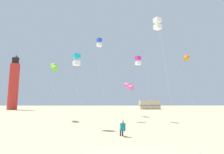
# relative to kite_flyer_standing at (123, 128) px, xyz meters

# --- Properties ---
(kite_flyer_standing) EXTENTS (0.41, 0.55, 1.16)m
(kite_flyer_standing) POSITION_rel_kite_flyer_standing_xyz_m (0.00, 0.00, 0.00)
(kite_flyer_standing) COLOR #147F84
(kite_flyer_standing) RESTS_ON ground
(kite_box_white) EXTENTS (1.60, 1.60, 10.71)m
(kite_box_white) POSITION_rel_kite_flyer_standing_xyz_m (3.83, 3.52, 9.50)
(kite_box_white) COLOR silver
(kite_box_white) RESTS_ON ground
(kite_box_blue) EXTENTS (1.85, 1.65, 11.34)m
(kite_box_blue) POSITION_rel_kite_flyer_standing_xyz_m (-2.31, 11.16, 10.13)
(kite_box_blue) COLOR silver
(kite_box_blue) RESTS_ON ground
(kite_box_magenta) EXTENTS (2.03, 2.34, 8.49)m
(kite_box_magenta) POSITION_rel_kite_flyer_standing_xyz_m (2.98, 10.14, 7.29)
(kite_box_magenta) COLOR silver
(kite_box_magenta) RESTS_ON ground
(kite_tube_rainbow) EXTENTS (2.24, 2.71, 5.84)m
(kite_tube_rainbow) POSITION_rel_kite_flyer_standing_xyz_m (2.55, 17.37, 4.53)
(kite_tube_rainbow) COLOR silver
(kite_tube_rainbow) RESTS_ON ground
(kite_tube_orange) EXTENTS (3.33, 3.55, 10.79)m
(kite_tube_orange) POSITION_rel_kite_flyer_standing_xyz_m (12.77, 17.03, 9.48)
(kite_tube_orange) COLOR silver
(kite_tube_orange) RESTS_ON ground
(kite_tube_lime) EXTENTS (2.47, 2.88, 7.95)m
(kite_tube_lime) POSITION_rel_kite_flyer_standing_xyz_m (-8.61, 11.40, 6.63)
(kite_tube_lime) COLOR silver
(kite_tube_lime) RESTS_ON ground
(kite_box_cyan) EXTENTS (2.33, 1.94, 7.18)m
(kite_box_cyan) POSITION_rel_kite_flyer_standing_xyz_m (-4.18, 4.19, 5.98)
(kite_box_cyan) COLOR silver
(kite_box_cyan) RESTS_ON ground
(lighthouse_distant) EXTENTS (2.80, 2.80, 16.80)m
(lighthouse_distant) POSITION_rel_kite_flyer_standing_xyz_m (-29.72, 41.16, 7.22)
(lighthouse_distant) COLOR red
(lighthouse_distant) RESTS_ON ground
(rv_van_tan) EXTENTS (6.53, 2.60, 2.80)m
(rv_van_tan) POSITION_rel_kite_flyer_standing_xyz_m (12.18, 43.68, 0.78)
(rv_van_tan) COLOR #C6B28C
(rv_van_tan) RESTS_ON ground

